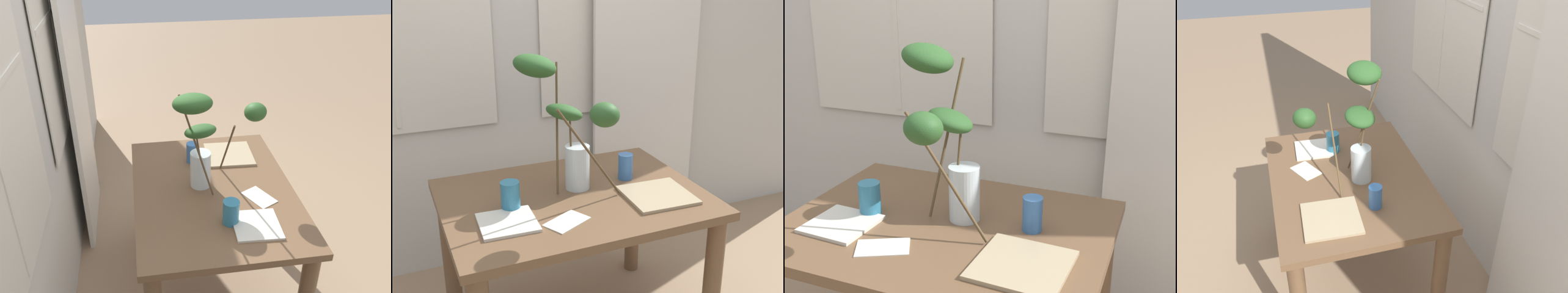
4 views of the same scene
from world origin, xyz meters
TOP-DOWN VIEW (x-y plane):
  - ground at (0.00, 0.00)m, footprint 14.00×14.00m
  - back_wall_with_windows at (0.00, 0.88)m, footprint 4.99×0.14m
  - curtain_sheer_side at (0.78, 0.74)m, footprint 0.69×0.03m
  - dining_table at (0.00, 0.00)m, footprint 1.13×0.85m
  - vase_with_branches at (-0.02, 0.05)m, footprint 0.43×0.53m
  - drinking_glass_blue_left at (-0.29, -0.03)m, footprint 0.08×0.08m
  - drinking_glass_blue_right at (0.29, 0.07)m, footprint 0.07×0.07m
  - plate_square_left at (-0.33, -0.14)m, footprint 0.23×0.23m
  - plate_square_right at (0.33, -0.16)m, footprint 0.29×0.29m
  - napkin_folded at (-0.11, -0.22)m, footprint 0.20×0.17m

SIDE VIEW (x-z plane):
  - ground at x=0.00m, z-range 0.00..0.00m
  - dining_table at x=0.00m, z-range 0.23..0.95m
  - napkin_folded at x=-0.11m, z-range 0.72..0.72m
  - plate_square_left at x=-0.33m, z-range 0.72..0.73m
  - plate_square_right at x=0.33m, z-range 0.72..0.73m
  - drinking_glass_blue_right at x=0.29m, z-range 0.72..0.84m
  - drinking_glass_blue_left at x=-0.29m, z-range 0.72..0.84m
  - vase_with_branches at x=-0.02m, z-range 0.75..1.38m
  - curtain_sheer_side at x=0.78m, z-range 0.00..2.50m
  - back_wall_with_windows at x=0.00m, z-range 0.01..2.73m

